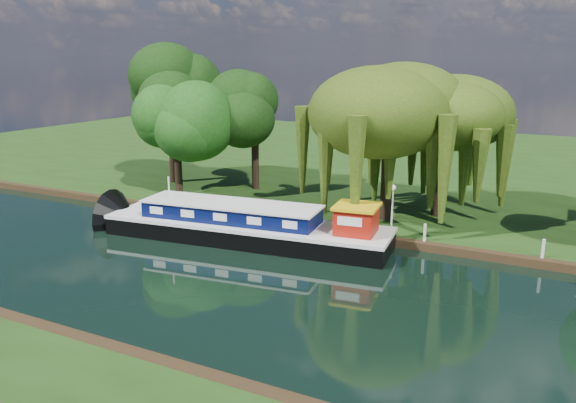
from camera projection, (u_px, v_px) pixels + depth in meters
The scene contains 11 objects.
ground at pixel (313, 294), 25.26m from camera, with size 120.00×120.00×0.00m, color black.
far_bank at pixel (456, 165), 54.62m from camera, with size 120.00×52.00×0.45m, color #1A330E.
dutch_barge at pixel (248, 226), 32.40m from camera, with size 17.19×5.60×3.56m.
red_dinghy at pixel (204, 222), 36.26m from camera, with size 2.04×2.86×0.59m, color maroon.
willow_left at pixel (390, 113), 33.78m from camera, with size 7.62×7.62×9.14m.
willow_right at pixel (442, 125), 34.80m from camera, with size 6.58×6.58×8.02m.
tree_far_left at pixel (176, 120), 40.54m from camera, with size 4.98×4.98×8.02m.
tree_far_back at pixel (170, 96), 44.46m from camera, with size 5.91×5.91×9.94m.
tree_far_mid at pixel (255, 115), 42.38m from camera, with size 5.05×5.05×8.26m.
lamppost at pixel (393, 194), 33.53m from camera, with size 0.36×0.36×2.56m.
mooring_posts at pixel (364, 224), 32.51m from camera, with size 19.16×0.16×1.00m.
Camera 1 is at (9.57, -21.44, 10.28)m, focal length 35.00 mm.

